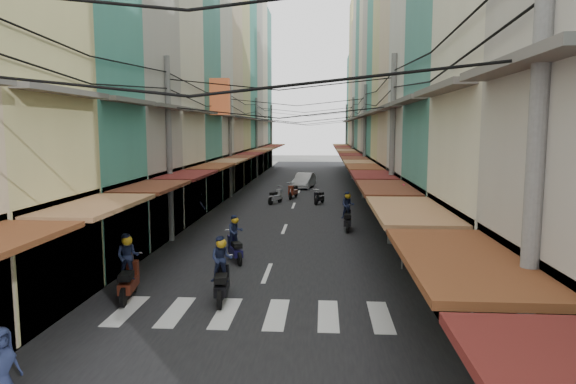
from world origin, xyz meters
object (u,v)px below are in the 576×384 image
at_px(bicycle, 454,249).
at_px(market_umbrella, 520,242).
at_px(traffic_sign, 403,207).
at_px(white_car, 304,188).

bearing_deg(bicycle, market_umbrella, -166.07).
distance_m(market_umbrella, traffic_sign, 6.20).
xyz_separation_m(white_car, bicycle, (7.18, -22.09, 0.00)).
distance_m(bicycle, traffic_sign, 4.90).
distance_m(white_car, traffic_sign, 25.95).
relative_size(white_car, traffic_sign, 1.46).
bearing_deg(traffic_sign, bicycle, 51.13).
bearing_deg(white_car, bicycle, -62.22).
relative_size(white_car, bicycle, 2.76).
xyz_separation_m(white_car, traffic_sign, (4.46, -25.46, 2.29)).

